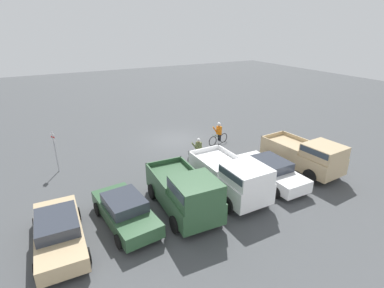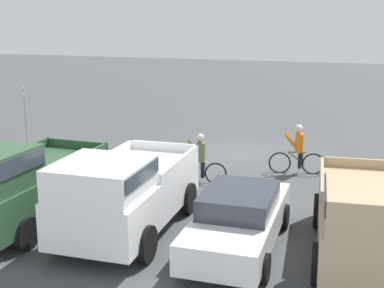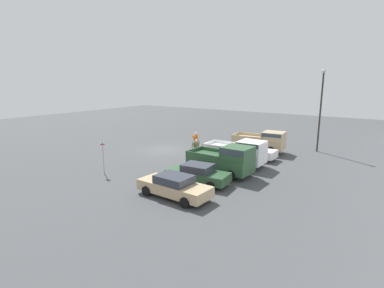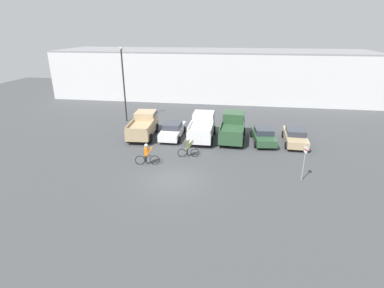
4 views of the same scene
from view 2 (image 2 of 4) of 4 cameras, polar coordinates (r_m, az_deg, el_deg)
ground_plane at (r=21.01m, az=5.01°, el=-0.85°), size 80.00×80.00×0.00m
pickup_truck_0 at (r=12.10m, az=18.35°, el=-7.32°), size 2.55×5.07×2.10m
sedan_0 at (r=12.47m, az=5.01°, el=-7.94°), size 1.92×4.60×1.41m
pickup_truck_1 at (r=13.00m, az=-7.29°, el=-5.05°), size 2.33×4.99×2.18m
pickup_truck_2 at (r=14.15m, az=-18.22°, el=-3.97°), size 2.46×4.98×2.28m
cyclist_0 at (r=16.99m, az=0.88°, el=-1.56°), size 1.72×0.53×1.64m
cyclist_1 at (r=18.30m, az=11.20°, el=-0.52°), size 1.84×0.53×1.72m
fire_lane_sign at (r=22.90m, az=-17.41°, el=3.77°), size 0.17×0.27×2.58m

